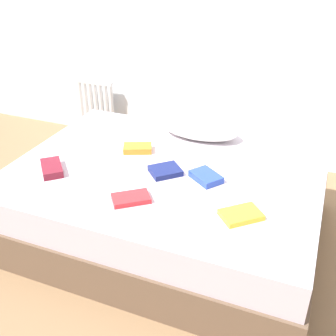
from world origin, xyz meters
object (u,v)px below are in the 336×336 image
(pillow, at_px, (200,129))
(textbook_maroon, at_px, (52,168))
(textbook_orange, at_px, (138,148))
(radiator, at_px, (96,103))
(textbook_navy, at_px, (165,171))
(textbook_red, at_px, (131,198))
(textbook_blue, at_px, (206,177))
(bed, at_px, (165,201))
(textbook_yellow, at_px, (241,215))

(pillow, xyz_separation_m, textbook_maroon, (-0.71, -0.84, -0.05))
(pillow, relative_size, textbook_orange, 2.96)
(radiator, relative_size, textbook_navy, 2.50)
(textbook_navy, distance_m, textbook_orange, 0.36)
(textbook_red, height_order, textbook_blue, textbook_blue)
(radiator, xyz_separation_m, textbook_maroon, (0.59, -1.50, 0.16))
(bed, bearing_deg, textbook_navy, -66.30)
(bed, bearing_deg, textbook_yellow, -29.89)
(bed, relative_size, radiator, 4.31)
(bed, bearing_deg, pillow, 84.21)
(textbook_orange, bearing_deg, textbook_maroon, -153.47)
(textbook_orange, xyz_separation_m, textbook_red, (0.23, -0.57, -0.01))
(bed, relative_size, textbook_navy, 10.79)
(radiator, height_order, textbook_yellow, radiator)
(textbook_red, xyz_separation_m, textbook_yellow, (0.62, 0.08, 0.00))
(pillow, distance_m, textbook_navy, 0.59)
(textbook_orange, height_order, textbook_yellow, textbook_orange)
(textbook_maroon, height_order, textbook_yellow, textbook_maroon)
(bed, height_order, pillow, pillow)
(pillow, relative_size, textbook_red, 2.73)
(textbook_yellow, relative_size, textbook_blue, 1.11)
(textbook_orange, bearing_deg, radiator, 109.40)
(textbook_yellow, bearing_deg, textbook_navy, 110.89)
(radiator, distance_m, textbook_navy, 1.79)
(textbook_maroon, height_order, textbook_orange, textbook_maroon)
(textbook_orange, height_order, textbook_red, textbook_orange)
(textbook_yellow, bearing_deg, textbook_red, 145.09)
(textbook_navy, distance_m, textbook_blue, 0.26)
(textbook_red, bearing_deg, textbook_yellow, -30.83)
(radiator, relative_size, textbook_red, 2.19)
(radiator, bearing_deg, textbook_navy, -44.60)
(textbook_maroon, xyz_separation_m, textbook_orange, (0.39, 0.46, -0.00))
(radiator, relative_size, textbook_orange, 2.38)
(pillow, distance_m, textbook_red, 0.96)
(textbook_navy, bearing_deg, textbook_red, -143.84)
(textbook_yellow, bearing_deg, bed, 107.86)
(textbook_orange, bearing_deg, textbook_navy, -59.15)
(textbook_navy, bearing_deg, bed, 69.89)
(textbook_navy, xyz_separation_m, textbook_red, (-0.06, -0.36, -0.00))
(textbook_orange, distance_m, textbook_red, 0.62)
(textbook_maroon, relative_size, textbook_red, 1.05)
(radiator, distance_m, textbook_blue, 1.97)
(pillow, distance_m, textbook_orange, 0.50)
(textbook_navy, height_order, textbook_red, textbook_navy)
(bed, distance_m, textbook_maroon, 0.78)
(textbook_orange, relative_size, textbook_red, 0.92)
(bed, distance_m, pillow, 0.63)
(textbook_blue, bearing_deg, textbook_red, -94.70)
(pillow, relative_size, textbook_maroon, 2.59)
(textbook_navy, relative_size, textbook_red, 0.87)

